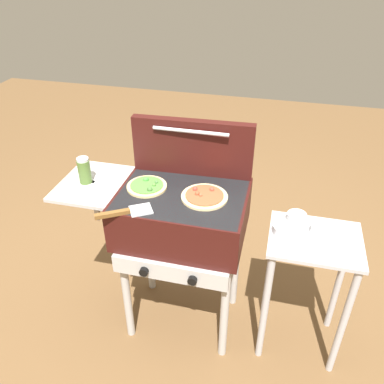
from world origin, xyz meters
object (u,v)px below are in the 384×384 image
(sauce_jar, at_px, (84,170))
(grill, at_px, (180,218))
(topping_bowl_middle, at_px, (296,218))
(topping_bowl_far, at_px, (283,230))
(pizza_veggie, at_px, (147,186))
(topping_bowl_near, at_px, (323,231))
(prep_table, at_px, (309,271))
(pizza_pepperoni, at_px, (204,196))
(spatula, at_px, (124,212))

(sauce_jar, bearing_deg, grill, 0.53)
(topping_bowl_middle, bearing_deg, topping_bowl_far, -117.26)
(pizza_veggie, bearing_deg, sauce_jar, -175.55)
(sauce_jar, height_order, topping_bowl_near, sauce_jar)
(sauce_jar, relative_size, topping_bowl_far, 1.36)
(topping_bowl_near, bearing_deg, topping_bowl_middle, 148.99)
(prep_table, relative_size, topping_bowl_far, 7.39)
(pizza_pepperoni, relative_size, prep_table, 0.30)
(sauce_jar, height_order, prep_table, sauce_jar)
(pizza_veggie, bearing_deg, spatula, -96.45)
(pizza_pepperoni, height_order, topping_bowl_near, pizza_pepperoni)
(topping_bowl_far, bearing_deg, spatula, -163.04)
(pizza_veggie, relative_size, sauce_jar, 1.46)
(grill, height_order, pizza_pepperoni, pizza_pepperoni)
(sauce_jar, xyz_separation_m, topping_bowl_far, (1.01, 0.01, -0.20))
(grill, distance_m, sauce_jar, 0.54)
(prep_table, distance_m, topping_bowl_near, 0.24)
(grill, xyz_separation_m, topping_bowl_near, (0.70, 0.04, 0.02))
(spatula, distance_m, prep_table, 0.97)
(pizza_pepperoni, distance_m, prep_table, 0.66)
(topping_bowl_far, xyz_separation_m, topping_bowl_middle, (0.06, 0.12, 0.00))
(spatula, xyz_separation_m, topping_bowl_middle, (0.78, 0.33, -0.13))
(grill, height_order, sauce_jar, sauce_jar)
(pizza_veggie, xyz_separation_m, sauce_jar, (-0.32, -0.03, 0.06))
(pizza_veggie, bearing_deg, topping_bowl_far, -1.37)
(sauce_jar, relative_size, prep_table, 0.18)
(pizza_veggie, xyz_separation_m, prep_table, (0.85, -0.02, -0.37))
(pizza_pepperoni, relative_size, sauce_jar, 1.64)
(prep_table, bearing_deg, pizza_veggie, 178.91)
(topping_bowl_near, bearing_deg, pizza_pepperoni, -175.58)
(pizza_pepperoni, distance_m, pizza_veggie, 0.30)
(prep_table, height_order, topping_bowl_far, topping_bowl_far)
(grill, xyz_separation_m, pizza_pepperoni, (0.13, -0.00, 0.15))
(pizza_veggie, distance_m, topping_bowl_middle, 0.77)
(pizza_veggie, xyz_separation_m, topping_bowl_middle, (0.75, 0.10, -0.14))
(grill, relative_size, prep_table, 1.28)
(pizza_veggie, relative_size, prep_table, 0.27)
(pizza_pepperoni, relative_size, topping_bowl_near, 2.03)
(pizza_veggie, relative_size, topping_bowl_middle, 2.09)
(grill, xyz_separation_m, topping_bowl_middle, (0.58, 0.12, 0.02))
(grill, height_order, spatula, spatula)
(pizza_pepperoni, bearing_deg, spatula, -146.60)
(sauce_jar, height_order, topping_bowl_far, sauce_jar)
(pizza_pepperoni, relative_size, spatula, 0.90)
(topping_bowl_middle, bearing_deg, grill, -168.32)
(spatula, relative_size, prep_table, 0.34)
(grill, xyz_separation_m, spatula, (-0.20, -0.22, 0.15))
(sauce_jar, distance_m, topping_bowl_middle, 1.10)
(topping_bowl_middle, bearing_deg, prep_table, -50.13)
(grill, height_order, pizza_veggie, pizza_veggie)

